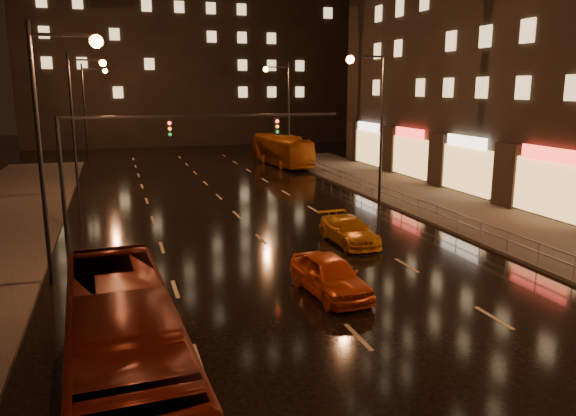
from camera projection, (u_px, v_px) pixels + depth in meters
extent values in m
plane|color=black|center=(244.00, 222.00, 32.43)|extent=(140.00, 140.00, 0.00)
cube|color=#38332D|center=(497.00, 224.00, 31.66)|extent=(7.00, 70.00, 0.15)
cube|color=black|center=(187.00, 11.00, 78.35)|extent=(44.00, 16.00, 36.00)
cylinder|color=black|center=(62.00, 177.00, 29.00)|extent=(0.22, 0.22, 6.20)
cube|color=black|center=(206.00, 116.00, 30.57)|extent=(15.20, 0.14, 0.14)
cube|color=black|center=(170.00, 129.00, 30.13)|extent=(0.32, 0.18, 0.95)
cube|color=black|center=(277.00, 126.00, 31.86)|extent=(0.32, 0.18, 0.95)
sphere|color=#FF1E19|center=(170.00, 123.00, 29.95)|extent=(0.18, 0.18, 0.18)
cylinder|color=#99999E|center=(289.00, 157.00, 57.66)|extent=(0.04, 0.04, 1.00)
cube|color=#99999E|center=(419.00, 200.00, 33.29)|extent=(0.05, 56.00, 0.05)
cube|color=#99999E|center=(419.00, 206.00, 33.38)|extent=(0.05, 56.00, 0.05)
imported|color=maroon|center=(124.00, 353.00, 13.29)|extent=(3.03, 10.64, 2.93)
imported|color=#A25110|center=(282.00, 150.00, 55.72)|extent=(3.44, 10.92, 2.99)
imported|color=#D95014|center=(330.00, 275.00, 20.95)|extent=(2.15, 4.55, 1.50)
imported|color=orange|center=(349.00, 231.00, 27.89)|extent=(1.98, 4.54, 1.30)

